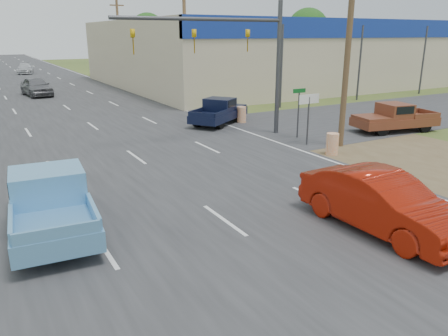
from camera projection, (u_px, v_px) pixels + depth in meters
main_road at (49, 95)px, 39.57m from camera, size 15.00×180.00×0.02m
cross_road at (123, 148)px, 21.32m from camera, size 120.00×10.00×0.02m
dirt_verge at (412, 156)px, 19.89m from camera, size 8.00×18.00×0.01m
big_box_store at (321, 51)px, 53.70m from camera, size 50.00×28.10×6.60m
utility_pole_1 at (349, 34)px, 20.10m from camera, size 2.00×0.28×10.00m
utility_pole_2 at (185, 34)px, 35.04m from camera, size 2.00×0.28×10.00m
utility_pole_3 at (119, 34)px, 49.98m from camera, size 2.00×0.28×10.00m
tree_3 at (308, 29)px, 88.71m from camera, size 8.40×8.40×10.40m
tree_5 at (148, 31)px, 97.70m from camera, size 7.98×7.98×9.88m
barrel_0 at (332, 144)px, 19.98m from camera, size 0.56×0.56×1.00m
barrel_1 at (242, 115)px, 27.23m from camera, size 0.56×0.56×1.00m
lane_sign at (309, 107)px, 21.32m from camera, size 1.20×0.08×2.52m
street_name_sign at (299, 108)px, 22.94m from camera, size 0.80×0.08×2.61m
signal_mast at (236, 45)px, 21.83m from camera, size 9.12×0.40×7.00m
red_convertible at (381, 203)px, 12.17m from camera, size 1.92×5.05×1.64m
blue_pickup at (49, 199)px, 12.23m from camera, size 2.52×5.52×1.78m
navy_pickup at (220, 111)px, 26.89m from camera, size 4.92×4.18×1.57m
brown_pickup at (394, 117)px, 24.66m from camera, size 5.08×2.75×1.60m
distant_car_grey at (36, 87)px, 38.88m from camera, size 2.54×5.05×1.65m
distant_car_silver at (25, 68)px, 60.70m from camera, size 2.70×5.12×1.41m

